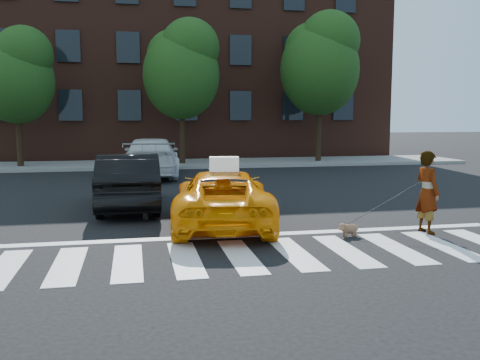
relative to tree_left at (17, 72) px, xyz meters
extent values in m
plane|color=black|center=(6.97, -17.00, -4.44)|extent=(120.00, 120.00, 0.00)
cube|color=silver|center=(6.97, -17.00, -4.43)|extent=(13.00, 2.40, 0.01)
cube|color=silver|center=(6.97, -15.40, -4.43)|extent=(12.00, 0.30, 0.01)
cube|color=slate|center=(6.97, 0.50, -4.37)|extent=(30.00, 4.00, 0.15)
cube|color=#4A251A|center=(6.97, 8.00, 1.56)|extent=(26.00, 10.00, 12.00)
cylinder|color=black|center=(-0.03, 0.00, -2.82)|extent=(0.28, 0.28, 3.25)
ellipsoid|color=#1B380F|center=(-0.03, 0.00, -0.41)|extent=(3.38, 3.38, 3.89)
sphere|color=#1B380F|center=(0.37, -0.20, 0.76)|extent=(2.60, 2.60, 2.60)
sphere|color=#1B380F|center=(-0.38, 0.25, 0.43)|extent=(2.34, 2.34, 2.34)
cylinder|color=black|center=(7.47, 0.00, -2.67)|extent=(0.28, 0.28, 3.55)
ellipsoid|color=#1B380F|center=(7.47, 0.00, -0.04)|extent=(3.69, 3.69, 4.25)
sphere|color=#1B380F|center=(7.87, -0.20, 1.24)|extent=(2.84, 2.84, 2.84)
sphere|color=#1B380F|center=(7.12, 0.25, 0.88)|extent=(2.56, 2.56, 2.56)
cylinder|color=black|center=(14.47, 0.00, -2.52)|extent=(0.28, 0.28, 3.85)
ellipsoid|color=#1B380F|center=(14.47, 0.00, 0.33)|extent=(4.00, 4.00, 4.60)
sphere|color=#1B380F|center=(14.87, -0.20, 1.72)|extent=(3.08, 3.08, 3.08)
sphere|color=#1B380F|center=(14.12, 0.25, 1.33)|extent=(2.77, 2.77, 2.77)
imported|color=orange|center=(7.08, -14.28, -3.80)|extent=(2.74, 4.85, 1.28)
imported|color=black|center=(4.97, -11.54, -3.70)|extent=(1.60, 4.52, 1.49)
imported|color=silver|center=(5.82, -4.16, -3.65)|extent=(2.54, 5.56, 1.58)
imported|color=#999999|center=(11.24, -15.90, -3.56)|extent=(0.52, 0.70, 1.77)
ellipsoid|color=olive|center=(9.50, -15.90, -4.28)|extent=(0.41, 0.28, 0.21)
sphere|color=olive|center=(9.33, -15.94, -4.22)|extent=(0.19, 0.19, 0.15)
sphere|color=olive|center=(9.26, -15.96, -4.25)|extent=(0.09, 0.09, 0.07)
cylinder|color=olive|center=(9.68, -15.85, -4.22)|extent=(0.11, 0.06, 0.09)
sphere|color=olive|center=(9.31, -15.89, -4.18)|extent=(0.07, 0.07, 0.05)
sphere|color=olive|center=(9.34, -15.99, -4.18)|extent=(0.07, 0.07, 0.05)
cylinder|color=olive|center=(9.41, -15.97, -4.39)|extent=(0.05, 0.05, 0.10)
cylinder|color=olive|center=(9.38, -15.88, -4.39)|extent=(0.05, 0.05, 0.10)
cylinder|color=olive|center=(9.62, -15.91, -4.39)|extent=(0.05, 0.05, 0.10)
cylinder|color=olive|center=(9.60, -15.82, -4.39)|extent=(0.05, 0.05, 0.10)
cube|color=white|center=(7.08, -14.48, -3.00)|extent=(0.68, 0.37, 0.32)
camera|label=1|loc=(5.11, -26.17, -1.90)|focal=40.00mm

